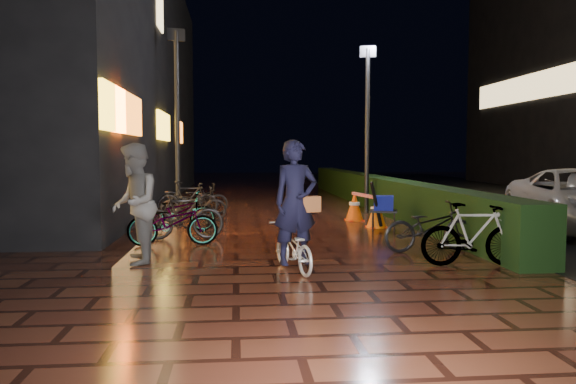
{
  "coord_description": "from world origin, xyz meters",
  "views": [
    {
      "loc": [
        -1.09,
        -9.64,
        1.74
      ],
      "look_at": [
        -0.25,
        -0.48,
        1.1
      ],
      "focal_mm": 35.0,
      "sensor_mm": 36.0,
      "label": 1
    }
  ],
  "objects": [
    {
      "name": "parked_bikes_storefront",
      "position": [
        -2.28,
        3.71,
        0.46
      ],
      "size": [
        1.94,
        6.06,
        0.98
      ],
      "color": "black",
      "rests_on": "ground"
    },
    {
      "name": "traffic_barrier",
      "position": [
        2.04,
        3.83,
        0.37
      ],
      "size": [
        0.7,
        1.82,
        0.74
      ],
      "color": "orange",
      "rests_on": "ground"
    },
    {
      "name": "hedge",
      "position": [
        3.3,
        8.0,
        0.5
      ],
      "size": [
        0.7,
        20.0,
        1.0
      ],
      "primitive_type": "cube",
      "color": "black",
      "rests_on": "ground"
    },
    {
      "name": "bystander_person",
      "position": [
        -2.7,
        -0.73,
        0.95
      ],
      "size": [
        0.83,
        1.01,
        1.9
      ],
      "primitive_type": "imported",
      "rotation": [
        0.0,
        0.0,
        -1.45
      ],
      "color": "#5E5E61",
      "rests_on": "ground"
    },
    {
      "name": "cart_assembly",
      "position": [
        2.19,
        2.69,
        0.57
      ],
      "size": [
        0.74,
        0.63,
        1.12
      ],
      "color": "black",
      "rests_on": "ground"
    },
    {
      "name": "storefront_block",
      "position": [
        -9.5,
        11.5,
        4.5
      ],
      "size": [
        12.09,
        22.0,
        9.0
      ],
      "color": "black",
      "rests_on": "ground"
    },
    {
      "name": "ground",
      "position": [
        0.0,
        0.0,
        0.0
      ],
      "size": [
        80.0,
        80.0,
        0.0
      ],
      "primitive_type": "plane",
      "color": "#381911",
      "rests_on": "ground"
    },
    {
      "name": "lamp_post_sf",
      "position": [
        -2.86,
        7.56,
        2.99
      ],
      "size": [
        0.52,
        0.21,
        5.43
      ],
      "color": "black",
      "rests_on": "ground"
    },
    {
      "name": "lamp_post_hedge",
      "position": [
        2.68,
        6.41,
        2.64
      ],
      "size": [
        0.46,
        0.18,
        4.8
      ],
      "color": "black",
      "rests_on": "ground"
    },
    {
      "name": "cyclist",
      "position": [
        -0.26,
        -1.55,
        0.72
      ],
      "size": [
        0.83,
        1.43,
        1.93
      ],
      "color": "white",
      "rests_on": "ground"
    },
    {
      "name": "parked_bikes_hedge",
      "position": [
        2.4,
        -0.69,
        0.46
      ],
      "size": [
        1.94,
        1.95,
        0.98
      ],
      "color": "black",
      "rests_on": "ground"
    }
  ]
}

